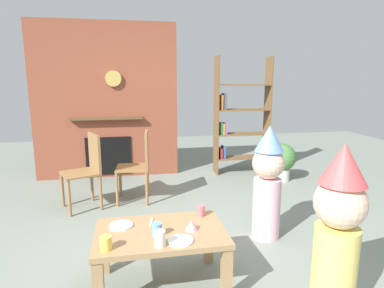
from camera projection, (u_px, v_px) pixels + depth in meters
The scene contains 17 objects.
ground_plane at pixel (184, 251), 2.97m from camera, with size 12.00×12.00×0.00m, color gray.
brick_fireplace_feature at pixel (106, 102), 5.10m from camera, with size 2.20×0.28×2.40m.
bookshelf at pixel (238, 120), 5.35m from camera, with size 0.90×0.28×1.90m.
coffee_table at pixel (161, 240), 2.41m from camera, with size 0.95×0.61×0.45m.
paper_cup_near_left at pixel (201, 211), 2.65m from camera, with size 0.06×0.06×0.09m, color #E5666B.
paper_cup_near_right at pixel (157, 229), 2.31m from camera, with size 0.07×0.07×0.09m, color #669EE0.
paper_cup_center at pixel (160, 238), 2.17m from camera, with size 0.07×0.07×0.11m, color silver.
paper_cup_far_left at pixel (106, 243), 2.12m from camera, with size 0.08×0.08×0.09m, color #F2CC4C.
paper_plate_front at pixel (121, 225), 2.47m from camera, with size 0.18×0.18×0.01m, color white.
paper_plate_rear at pixel (181, 241), 2.23m from camera, with size 0.18×0.18×0.01m, color white.
birthday_cake_slice at pixel (192, 225), 2.40m from camera, with size 0.10×0.10×0.08m, color pink.
table_fork at pixel (151, 222), 2.54m from camera, with size 0.15×0.02×0.01m, color silver.
child_with_cone_hat at pixel (338, 228), 2.06m from camera, with size 0.32×0.32×1.16m.
child_in_pink at pixel (268, 179), 3.15m from camera, with size 0.31×0.31×1.12m.
dining_chair_left at pixel (88, 166), 3.92m from camera, with size 0.52×0.52×0.90m.
dining_chair_middle at pixel (140, 162), 4.13m from camera, with size 0.43×0.43×0.90m.
potted_plant_tall at pixel (282, 160), 5.01m from camera, with size 0.42×0.42×0.58m.
Camera 1 is at (-0.44, -2.69, 1.54)m, focal length 30.58 mm.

